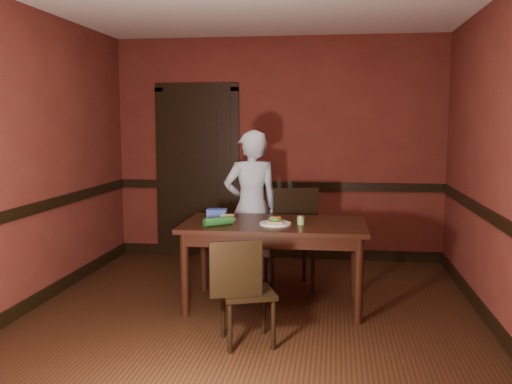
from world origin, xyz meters
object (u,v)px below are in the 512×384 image
(food_tub, at_px, (217,213))
(person, at_px, (251,207))
(dining_table, at_px, (274,264))
(chair_near, at_px, (247,291))
(sandwich_plate, at_px, (275,222))
(sauce_jar, at_px, (301,220))
(cheese_saucer, at_px, (228,218))
(chair_far, at_px, (289,240))

(food_tub, bearing_deg, person, 61.55)
(dining_table, height_order, person, person)
(chair_near, relative_size, sandwich_plate, 2.94)
(sauce_jar, bearing_deg, food_tub, 161.22)
(chair_near, xyz_separation_m, person, (-0.22, 1.69, 0.38))
(sauce_jar, relative_size, cheese_saucer, 0.50)
(person, bearing_deg, dining_table, 91.35)
(sauce_jar, distance_m, cheese_saucer, 0.70)
(chair_near, height_order, cheese_saucer, chair_near)
(person, relative_size, sauce_jar, 20.23)
(dining_table, height_order, food_tub, food_tub)
(person, bearing_deg, chair_far, 132.99)
(chair_far, height_order, cheese_saucer, chair_far)
(chair_far, distance_m, person, 0.54)
(dining_table, xyz_separation_m, chair_far, (0.09, 0.56, 0.11))
(dining_table, height_order, cheese_saucer, cheese_saucer)
(dining_table, xyz_separation_m, sauce_jar, (0.24, -0.07, 0.43))
(chair_far, distance_m, sandwich_plate, 0.73)
(person, distance_m, food_tub, 0.61)
(sandwich_plate, height_order, cheese_saucer, sandwich_plate)
(chair_far, height_order, food_tub, chair_far)
(sauce_jar, bearing_deg, person, 124.39)
(dining_table, relative_size, chair_near, 1.99)
(chair_far, relative_size, person, 0.63)
(chair_far, bearing_deg, dining_table, -114.02)
(chair_far, bearing_deg, sandwich_plate, -110.90)
(chair_far, xyz_separation_m, person, (-0.41, 0.19, 0.30))
(sandwich_plate, height_order, food_tub, food_tub)
(food_tub, bearing_deg, cheese_saucer, -50.03)
(dining_table, bearing_deg, chair_near, -97.03)
(chair_far, relative_size, sauce_jar, 12.71)
(person, relative_size, sandwich_plate, 5.67)
(cheese_saucer, bearing_deg, chair_far, 42.95)
(chair_far, xyz_separation_m, sauce_jar, (0.16, -0.64, 0.31))
(dining_table, bearing_deg, person, 112.34)
(chair_far, height_order, sandwich_plate, chair_far)
(cheese_saucer, height_order, food_tub, food_tub)
(chair_near, distance_m, cheese_saucer, 1.13)
(sandwich_plate, xyz_separation_m, food_tub, (-0.60, 0.31, 0.02))
(sauce_jar, xyz_separation_m, food_tub, (-0.82, 0.28, 0.00))
(chair_near, height_order, person, person)
(dining_table, distance_m, chair_far, 0.58)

